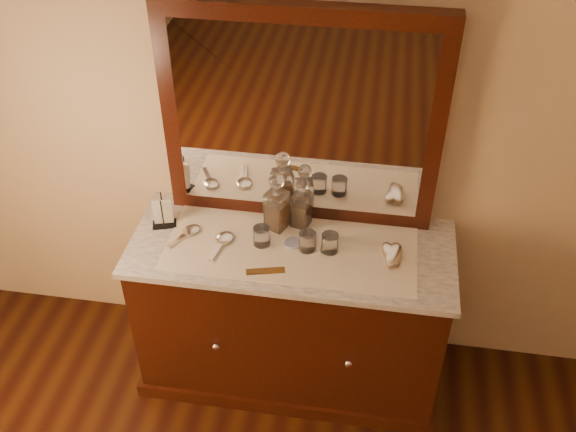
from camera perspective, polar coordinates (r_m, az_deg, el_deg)
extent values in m
plane|color=tan|center=(2.80, 1.29, 9.85)|extent=(4.50, 4.50, 0.00)
cube|color=black|center=(3.18, 0.29, -8.61)|extent=(1.40, 0.55, 0.82)
cube|color=black|center=(3.46, 0.27, -12.76)|extent=(1.46, 0.59, 0.08)
sphere|color=silver|center=(3.01, -6.32, -11.31)|extent=(0.04, 0.04, 0.04)
sphere|color=silver|center=(2.95, 5.33, -12.73)|extent=(0.04, 0.04, 0.04)
cube|color=white|center=(2.88, 0.31, -2.88)|extent=(1.44, 0.59, 0.03)
cube|color=black|center=(2.78, 1.13, 8.46)|extent=(1.20, 0.08, 1.00)
cube|color=white|center=(2.75, 1.03, 8.10)|extent=(1.06, 0.01, 0.86)
cube|color=white|center=(2.86, 0.25, -2.89)|extent=(1.10, 0.45, 0.00)
cylinder|color=silver|center=(2.87, 0.43, -2.40)|extent=(0.08, 0.08, 0.01)
cube|color=brown|center=(2.75, -1.99, -4.84)|extent=(0.17, 0.07, 0.01)
cube|color=black|center=(3.04, -10.77, -0.70)|extent=(0.12, 0.09, 0.01)
cylinder|color=black|center=(2.96, -10.95, 0.06)|extent=(0.01, 0.01, 0.16)
cylinder|color=black|center=(3.02, -10.94, 0.82)|extent=(0.01, 0.01, 0.16)
cube|color=white|center=(2.99, -10.94, 0.36)|extent=(0.09, 0.06, 0.13)
cube|color=#8B4D14|center=(2.93, -0.98, 0.09)|extent=(0.09, 0.09, 0.13)
cube|color=white|center=(2.91, -0.98, 0.52)|extent=(0.12, 0.12, 0.19)
cylinder|color=white|center=(2.85, -1.01, 2.25)|extent=(0.05, 0.05, 0.03)
sphere|color=white|center=(2.82, -1.02, 3.10)|extent=(0.10, 0.10, 0.07)
cube|color=#8B4D14|center=(2.95, 1.15, 0.16)|extent=(0.08, 0.08, 0.12)
cube|color=white|center=(2.93, 1.16, 0.54)|extent=(0.10, 0.10, 0.17)
cylinder|color=white|center=(2.87, 1.18, 2.05)|extent=(0.04, 0.04, 0.03)
sphere|color=white|center=(2.85, 1.20, 2.79)|extent=(0.08, 0.08, 0.06)
ellipsoid|color=#93765A|center=(2.84, 8.99, -3.51)|extent=(0.12, 0.16, 0.02)
ellipsoid|color=silver|center=(2.82, 9.03, -3.24)|extent=(0.12, 0.16, 0.02)
ellipsoid|color=#93765A|center=(2.83, 9.20, -3.59)|extent=(0.10, 0.17, 0.02)
ellipsoid|color=silver|center=(2.82, 9.24, -3.30)|extent=(0.10, 0.17, 0.02)
ellipsoid|color=silver|center=(2.97, -8.49, -1.24)|extent=(0.11, 0.12, 0.02)
cube|color=silver|center=(2.93, -9.64, -2.11)|extent=(0.08, 0.12, 0.01)
ellipsoid|color=silver|center=(2.91, -5.59, -1.95)|extent=(0.10, 0.11, 0.02)
cube|color=silver|center=(2.85, -6.31, -3.09)|extent=(0.05, 0.13, 0.01)
cylinder|color=white|center=(2.82, 3.70, -2.38)|extent=(0.08, 0.08, 0.09)
cylinder|color=white|center=(2.86, -2.32, -1.76)|extent=(0.08, 0.08, 0.09)
cylinder|color=white|center=(2.83, 1.71, -2.22)|extent=(0.08, 0.08, 0.09)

